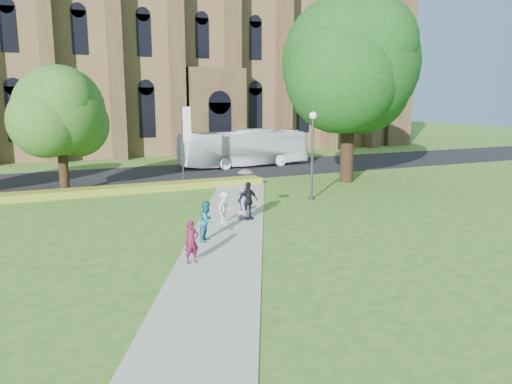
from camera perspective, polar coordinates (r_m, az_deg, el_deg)
name	(u,v)px	position (r m, az deg, el deg)	size (l,w,h in m)	color
ground	(235,242)	(21.42, -2.43, -5.73)	(160.00, 160.00, 0.00)	#39641E
road	(142,175)	(40.30, -12.85, 1.89)	(160.00, 10.00, 0.02)	black
footpath	(227,236)	(22.31, -3.37, -5.00)	(3.20, 30.00, 0.04)	#B2B2A8
flower_hedge	(132,189)	(33.31, -13.99, 0.36)	(18.00, 1.40, 0.45)	gold
cathedral	(190,37)	(61.77, -7.55, 17.17)	(52.60, 18.25, 28.00)	brown
streetlamp	(312,145)	(29.80, 6.47, 5.37)	(0.44, 0.44, 5.24)	#38383D
large_tree	(350,64)	(36.48, 10.70, 14.23)	(9.60, 9.60, 13.20)	#332114
street_tree_1	(59,111)	(33.68, -21.56, 8.61)	(5.60, 5.60, 8.05)	#332114
banner_pole_0	(184,136)	(35.74, -8.24, 6.39)	(0.70, 0.10, 6.00)	#38383D
tour_coach	(244,148)	(44.09, -1.42, 5.04)	(2.71, 11.60, 3.23)	white
pedestrian_0	(192,242)	(18.61, -7.38, -5.69)	(0.58, 0.38, 1.60)	maroon
pedestrian_1	(207,221)	(21.32, -5.65, -3.32)	(0.84, 0.66, 1.73)	#196F7F
pedestrian_2	(225,207)	(24.31, -3.62, -1.75)	(1.00, 0.57, 1.54)	silver
pedestrian_3	(248,201)	(24.89, -0.96, -1.01)	(1.12, 0.46, 1.90)	black
pedestrian_4	(243,202)	(24.99, -1.50, -1.14)	(0.86, 0.56, 1.76)	slate
parasol	(245,178)	(24.92, -1.22, 1.66)	(0.75, 0.75, 0.66)	#D496B0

